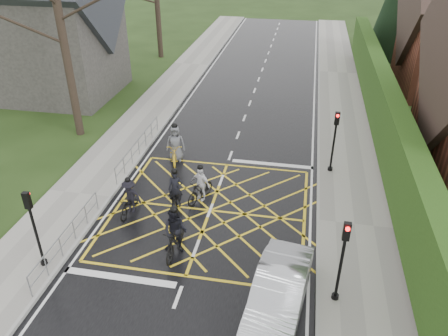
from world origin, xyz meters
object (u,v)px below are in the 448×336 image
(cyclist_mid, at_px, (130,200))
(cyclist_back, at_px, (175,235))
(cyclist_lead, at_px, (175,148))
(car, at_px, (279,293))
(cyclist_front, at_px, (200,187))
(cyclist_rear, at_px, (175,195))

(cyclist_mid, bearing_deg, cyclist_back, -35.55)
(cyclist_mid, relative_size, cyclist_lead, 0.79)
(cyclist_back, xyz_separation_m, car, (3.97, -2.08, -0.04))
(cyclist_front, distance_m, car, 6.83)
(cyclist_rear, height_order, cyclist_front, cyclist_rear)
(cyclist_rear, distance_m, cyclist_front, 1.17)
(cyclist_mid, xyz_separation_m, cyclist_lead, (0.63, 4.71, 0.10))
(car, bearing_deg, cyclist_front, 132.05)
(cyclist_lead, relative_size, car, 0.51)
(cyclist_rear, bearing_deg, cyclist_mid, -172.03)
(cyclist_rear, xyz_separation_m, cyclist_back, (0.83, -2.82, 0.17))
(cyclist_rear, bearing_deg, cyclist_lead, 91.39)
(cyclist_front, relative_size, car, 0.41)
(cyclist_back, distance_m, car, 4.48)
(cyclist_rear, xyz_separation_m, cyclist_mid, (-1.78, -0.74, 0.01))
(cyclist_back, distance_m, cyclist_lead, 7.08)
(cyclist_rear, height_order, cyclist_back, cyclist_back)
(car, bearing_deg, cyclist_lead, 131.32)
(cyclist_back, xyz_separation_m, cyclist_lead, (-1.98, 6.80, -0.06))
(cyclist_lead, bearing_deg, cyclist_front, -70.57)
(cyclist_rear, relative_size, cyclist_mid, 1.15)
(cyclist_mid, xyz_separation_m, cyclist_front, (2.70, 1.46, 0.03))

